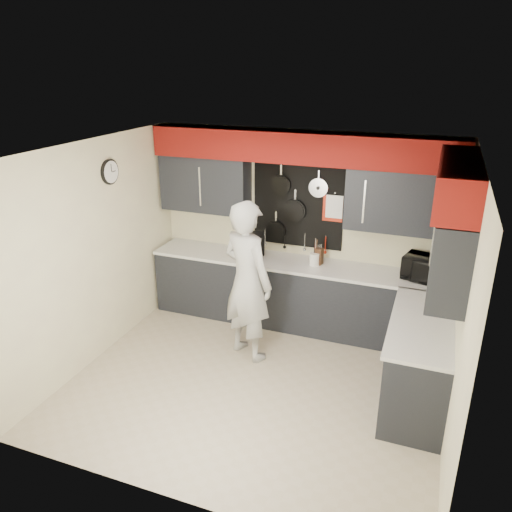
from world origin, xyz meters
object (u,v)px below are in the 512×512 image
at_px(knife_block, 319,256).
at_px(person, 247,281).
at_px(coffee_maker, 256,245).
at_px(utensil_crock, 314,259).
at_px(microwave, 426,269).

xyz_separation_m(knife_block, person, (-0.62, -0.97, -0.05)).
relative_size(knife_block, coffee_maker, 0.62).
distance_m(utensil_crock, person, 1.07).
height_order(coffee_maker, person, person).
bearing_deg(utensil_crock, coffee_maker, -178.49).
bearing_deg(microwave, utensil_crock, -164.20).
bearing_deg(knife_block, utensil_crock, -114.24).
xyz_separation_m(knife_block, coffee_maker, (-0.84, -0.08, 0.07)).
bearing_deg(person, coffee_maker, -50.97).
bearing_deg(coffee_maker, knife_block, -7.94).
distance_m(utensil_crock, coffee_maker, 0.81).
bearing_deg(coffee_maker, utensil_crock, -11.84).
bearing_deg(knife_block, person, -111.26).
relative_size(coffee_maker, person, 0.18).
bearing_deg(utensil_crock, person, -122.36).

